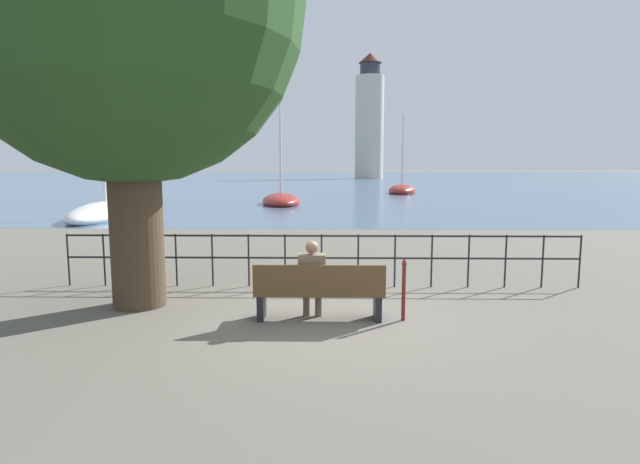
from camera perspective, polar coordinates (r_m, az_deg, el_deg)
The scene contains 11 objects.
ground_plane at distance 7.94m, azimuth -0.07°, elevation -9.90°, with size 1000.00×1000.00×0.00m, color #605B51.
harbor_water at distance 169.15m, azimuth 1.04°, elevation 6.52°, with size 600.00×300.00×0.01m.
shade_tree at distance 9.28m, azimuth -21.27°, elevation 22.90°, with size 5.77×5.77×7.84m.
park_bench at distance 7.75m, azimuth -0.08°, elevation -6.93°, with size 2.01×0.45×0.90m.
seated_person_left at distance 7.78m, azimuth -0.91°, elevation -5.08°, with size 0.42×0.35×1.24m.
promenade_railing at distance 9.89m, azimuth 0.18°, elevation -2.32°, with size 10.21×0.04×1.05m.
closed_umbrella at distance 7.83m, azimuth 9.55°, elevation -6.00°, with size 0.09×0.09×1.00m.
sailboat_0 at distance 32.79m, azimuth -4.49°, elevation 3.63°, with size 3.26×6.32×9.28m.
sailboat_1 at distance 26.09m, azimuth -23.25°, elevation 2.18°, with size 3.17×8.48×11.96m.
sailboat_2 at distance 47.26m, azimuth 9.34°, elevation 4.69°, with size 3.41×5.74×7.57m.
harbor_lighthouse at distance 113.54m, azimuth 5.67°, elevation 12.51°, with size 6.28×6.28×27.30m.
Camera 1 is at (0.15, -7.58, 2.35)m, focal length 28.00 mm.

